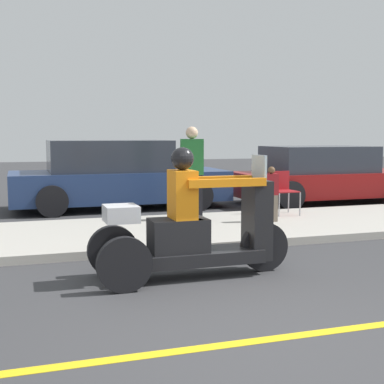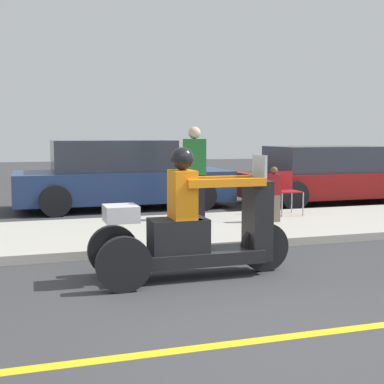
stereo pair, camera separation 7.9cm
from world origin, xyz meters
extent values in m
plane|color=#38383A|center=(0.00, 0.00, 0.00)|extent=(60.00, 60.00, 0.00)
cube|color=gold|center=(-0.04, 0.00, 0.00)|extent=(24.00, 0.12, 0.01)
cube|color=#B2ADA3|center=(0.00, 4.60, 0.06)|extent=(28.00, 2.80, 0.12)
cylinder|color=black|center=(0.88, 2.00, 0.29)|extent=(0.59, 0.10, 0.59)
cylinder|color=black|center=(-0.89, 1.64, 0.29)|extent=(0.59, 0.10, 0.59)
cylinder|color=black|center=(-0.89, 2.36, 0.29)|extent=(0.59, 0.10, 0.59)
cube|color=black|center=(-0.04, 2.00, 0.24)|extent=(1.64, 0.50, 0.15)
cube|color=black|center=(-0.20, 2.00, 0.50)|extent=(0.66, 0.40, 0.38)
cube|color=black|center=(0.78, 2.00, 0.63)|extent=(0.24, 0.40, 0.94)
cube|color=silver|center=(0.80, 2.00, 1.25)|extent=(0.03, 0.36, 0.30)
cube|color=silver|center=(-0.86, 2.00, 0.78)|extent=(0.36, 0.40, 0.18)
cube|color=orange|center=(-0.15, 2.00, 0.96)|extent=(0.26, 0.38, 0.55)
sphere|color=black|center=(-0.15, 2.00, 1.37)|extent=(0.26, 0.26, 0.26)
cube|color=#515156|center=(-0.02, 1.88, 0.50)|extent=(0.14, 0.14, 0.38)
cube|color=#515156|center=(-0.02, 2.12, 0.50)|extent=(0.14, 0.14, 0.38)
cube|color=orange|center=(0.32, 1.80, 1.10)|extent=(0.93, 0.09, 0.09)
cube|color=orange|center=(0.32, 2.20, 1.10)|extent=(0.93, 0.09, 0.09)
cube|color=#726656|center=(2.29, 4.65, 0.35)|extent=(0.22, 0.15, 0.47)
cube|color=maroon|center=(2.29, 4.65, 0.77)|extent=(0.24, 0.15, 0.37)
sphere|color=brown|center=(2.29, 4.65, 1.02)|extent=(0.13, 0.13, 0.13)
cube|color=black|center=(1.04, 5.30, 0.52)|extent=(0.39, 0.30, 0.81)
cube|color=#267233|center=(1.04, 5.30, 1.24)|extent=(0.43, 0.31, 0.64)
sphere|color=beige|center=(1.04, 5.30, 1.67)|extent=(0.22, 0.22, 0.22)
cylinder|color=#A5A8AD|center=(2.67, 5.08, 0.34)|extent=(0.02, 0.02, 0.44)
cylinder|color=#A5A8AD|center=(3.11, 5.08, 0.34)|extent=(0.02, 0.02, 0.44)
cylinder|color=#A5A8AD|center=(2.67, 5.52, 0.34)|extent=(0.02, 0.02, 0.44)
cylinder|color=#A5A8AD|center=(3.11, 5.52, 0.34)|extent=(0.02, 0.02, 0.44)
cube|color=maroon|center=(2.89, 5.30, 0.57)|extent=(0.44, 0.44, 0.02)
cube|color=maroon|center=(2.89, 5.52, 0.75)|extent=(0.44, 0.03, 0.38)
cube|color=maroon|center=(5.16, 7.45, 0.46)|extent=(4.44, 1.76, 0.57)
cube|color=#2D333D|center=(4.94, 7.45, 1.06)|extent=(2.44, 1.58, 0.61)
cylinder|color=black|center=(6.60, 8.33, 0.32)|extent=(0.64, 0.22, 0.64)
cylinder|color=black|center=(3.72, 6.58, 0.32)|extent=(0.64, 0.22, 0.64)
cylinder|color=black|center=(3.72, 8.33, 0.32)|extent=(0.64, 0.22, 0.64)
cube|color=navy|center=(0.25, 8.05, 0.50)|extent=(4.73, 1.81, 0.66)
cube|color=#2D333D|center=(0.02, 8.05, 1.17)|extent=(2.60, 1.63, 0.68)
cylinder|color=black|center=(1.79, 7.15, 0.32)|extent=(0.64, 0.22, 0.64)
cylinder|color=black|center=(1.79, 8.96, 0.32)|extent=(0.64, 0.22, 0.64)
cylinder|color=black|center=(-1.28, 7.15, 0.32)|extent=(0.64, 0.22, 0.64)
cylinder|color=black|center=(-1.28, 8.96, 0.32)|extent=(0.64, 0.22, 0.64)
camera|label=1|loc=(-1.92, -3.74, 1.64)|focal=50.00mm
camera|label=2|loc=(-1.84, -3.77, 1.64)|focal=50.00mm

